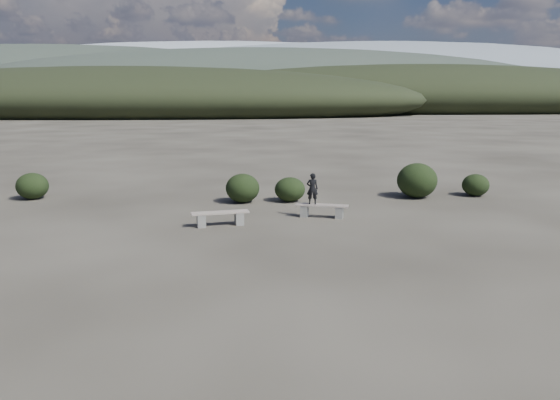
{
  "coord_description": "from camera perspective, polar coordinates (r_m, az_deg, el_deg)",
  "views": [
    {
      "loc": [
        -0.64,
        -11.0,
        3.95
      ],
      "look_at": [
        -0.14,
        3.5,
        1.1
      ],
      "focal_mm": 35.0,
      "sensor_mm": 36.0,
      "label": 1
    }
  ],
  "objects": [
    {
      "name": "ground",
      "position": [
        11.71,
        1.31,
        -8.61
      ],
      "size": [
        1200.0,
        1200.0,
        0.0
      ],
      "primitive_type": "plane",
      "color": "#2D2923",
      "rests_on": "ground"
    },
    {
      "name": "shrub_d",
      "position": [
        21.54,
        14.13,
        2.0
      ],
      "size": [
        1.52,
        1.52,
        1.33
      ],
      "primitive_type": "ellipsoid",
      "color": "black",
      "rests_on": "ground"
    },
    {
      "name": "shrub_e",
      "position": [
        22.59,
        19.76,
        1.49
      ],
      "size": [
        1.03,
        1.03,
        0.86
      ],
      "primitive_type": "ellipsoid",
      "color": "black",
      "rests_on": "ground"
    },
    {
      "name": "shrub_c",
      "position": [
        20.16,
        1.04,
        1.11
      ],
      "size": [
        1.13,
        1.13,
        0.9
      ],
      "primitive_type": "ellipsoid",
      "color": "black",
      "rests_on": "ground"
    },
    {
      "name": "seated_person",
      "position": [
        17.54,
        3.4,
        1.19
      ],
      "size": [
        0.37,
        0.25,
        1.01
      ],
      "primitive_type": "imported",
      "rotation": [
        0.0,
        0.0,
        3.12
      ],
      "color": "black",
      "rests_on": "bench_right"
    },
    {
      "name": "shrub_b",
      "position": [
        20.01,
        -3.93,
        1.24
      ],
      "size": [
        1.24,
        1.24,
        1.06
      ],
      "primitive_type": "ellipsoid",
      "color": "black",
      "rests_on": "ground"
    },
    {
      "name": "bench_right",
      "position": [
        17.63,
        4.38,
        -1.01
      ],
      "size": [
        1.74,
        0.76,
        0.43
      ],
      "rotation": [
        0.0,
        0.0,
        -0.25
      ],
      "color": "gray",
      "rests_on": "ground"
    },
    {
      "name": "bench_left",
      "position": [
        16.58,
        -6.25,
        -1.8
      ],
      "size": [
        1.77,
        0.74,
        0.43
      ],
      "rotation": [
        0.0,
        0.0,
        0.23
      ],
      "color": "gray",
      "rests_on": "ground"
    },
    {
      "name": "shrub_f",
      "position": [
        22.65,
        -24.46,
        1.34
      ],
      "size": [
        1.18,
        1.18,
        1.0
      ],
      "primitive_type": "ellipsoid",
      "color": "black",
      "rests_on": "ground"
    },
    {
      "name": "mountain_ridges",
      "position": [
        350.2,
        -3.16,
        12.2
      ],
      "size": [
        500.0,
        400.0,
        56.0
      ],
      "color": "black",
      "rests_on": "ground"
    }
  ]
}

